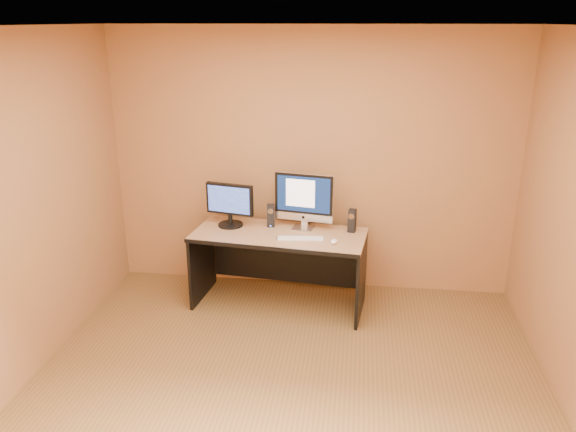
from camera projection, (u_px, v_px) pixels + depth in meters
The scene contains 12 objects.
floor at pixel (284, 402), 4.09m from camera, with size 4.00×4.00×0.00m, color brown.
walls at pixel (284, 237), 3.66m from camera, with size 4.00×4.00×2.60m, color #935B3B, non-canonical shape.
ceiling at pixel (283, 26), 3.23m from camera, with size 4.00×4.00×0.00m, color white.
desk at pixel (279, 269), 5.38m from camera, with size 1.61×0.70×0.74m, color #AD7E56, non-canonical shape.
imac at pixel (303, 201), 5.28m from camera, with size 0.57×0.21×0.55m, color silver, non-canonical shape.
second_monitor at pixel (230, 205), 5.38m from camera, with size 0.48×0.24×0.42m, color black, non-canonical shape.
speaker_left at pixel (271, 215), 5.40m from camera, with size 0.07×0.07×0.22m, color black, non-canonical shape.
speaker_right at pixel (352, 221), 5.26m from camera, with size 0.07×0.07×0.22m, color black, non-canonical shape.
keyboard at pixel (300, 239), 5.10m from camera, with size 0.43×0.12×0.02m, color silver.
mouse at pixel (334, 241), 5.02m from camera, with size 0.06×0.10×0.04m, color white.
cable_a at pixel (309, 224), 5.49m from camera, with size 0.01×0.01×0.22m, color black.
cable_b at pixel (310, 223), 5.51m from camera, with size 0.01×0.01×0.18m, color black.
Camera 1 is at (0.46, -3.37, 2.64)m, focal length 35.00 mm.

